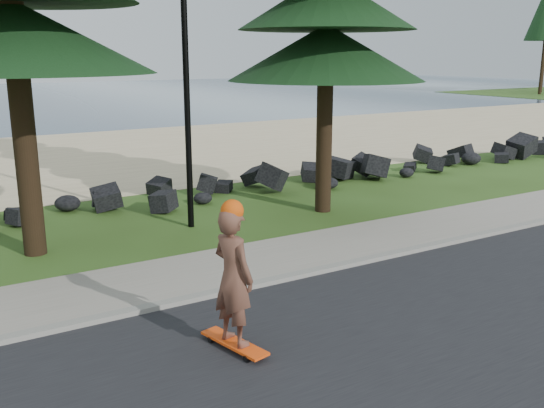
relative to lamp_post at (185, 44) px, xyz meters
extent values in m
plane|color=#2D4515|center=(0.00, -3.20, -4.13)|extent=(160.00, 160.00, 0.00)
cube|color=black|center=(0.00, -7.70, -4.12)|extent=(160.00, 7.00, 0.02)
cube|color=gray|center=(0.00, -4.10, -4.08)|extent=(160.00, 0.20, 0.10)
cube|color=gray|center=(0.00, -3.00, -4.09)|extent=(160.00, 2.00, 0.08)
cube|color=tan|center=(0.00, 11.30, -4.13)|extent=(160.00, 15.00, 0.01)
cylinder|color=black|center=(0.00, 0.00, -0.13)|extent=(0.14, 0.14, 8.00)
cube|color=#F8490E|center=(-1.96, -5.94, -4.03)|extent=(0.52, 1.16, 0.04)
imported|color=brown|center=(-1.96, -5.94, -3.07)|extent=(0.59, 0.77, 1.88)
sphere|color=#D9490C|center=(-1.96, -5.94, -2.16)|extent=(0.30, 0.30, 0.30)
camera|label=1|loc=(-5.41, -12.67, -0.19)|focal=40.00mm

